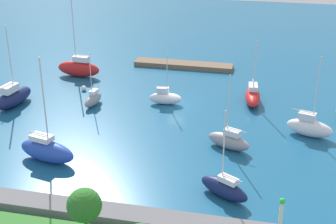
{
  "coord_description": "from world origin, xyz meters",
  "views": [
    {
      "loc": [
        -13.79,
        67.6,
        29.92
      ],
      "look_at": [
        0.0,
        6.03,
        1.5
      ],
      "focal_mm": 53.05,
      "sensor_mm": 36.0,
      "label": 1
    }
  ],
  "objects": [
    {
      "name": "pier_dock",
      "position": [
        2.37,
        -17.59,
        0.41
      ],
      "size": [
        18.07,
        3.11,
        0.82
      ],
      "primitive_type": "cube",
      "color": "brown",
      "rests_on": "ground"
    },
    {
      "name": "sailboat_gray_west_end",
      "position": [
        -9.17,
        12.0,
        1.11
      ],
      "size": [
        6.0,
        3.9,
        9.82
      ],
      "rotation": [
        0.0,
        0.0,
        5.89
      ],
      "color": "gray",
      "rests_on": "water"
    },
    {
      "name": "park_tree_midwest",
      "position": [
        1.05,
        34.39,
        5.03
      ],
      "size": [
        3.08,
        3.08,
        5.54
      ],
      "color": "brown",
      "rests_on": "shoreline_park"
    },
    {
      "name": "sailboat_navy_center_basin",
      "position": [
        24.01,
        5.5,
        1.4
      ],
      "size": [
        3.87,
        8.12,
        12.19
      ],
      "rotation": [
        0.0,
        0.0,
        4.55
      ],
      "color": "#141E4C",
      "rests_on": "water"
    },
    {
      "name": "sailboat_red_far_south",
      "position": [
        -11.11,
        -3.51,
        1.14
      ],
      "size": [
        2.91,
        7.22,
        9.95
      ],
      "rotation": [
        0.0,
        0.0,
        1.67
      ],
      "color": "red",
      "rests_on": "water"
    },
    {
      "name": "water",
      "position": [
        0.0,
        0.0,
        0.0
      ],
      "size": [
        160.0,
        160.0,
        0.0
      ],
      "primitive_type": "plane",
      "color": "#19567F",
      "rests_on": "ground"
    },
    {
      "name": "sailboat_red_lone_north",
      "position": [
        19.19,
        -8.69,
        1.57
      ],
      "size": [
        7.71,
        2.54,
        14.65
      ],
      "rotation": [
        0.0,
        0.0,
        6.24
      ],
      "color": "red",
      "rests_on": "water"
    },
    {
      "name": "mooring_buoy_white",
      "position": [
        15.94,
        -2.53,
        0.42
      ],
      "size": [
        0.83,
        0.83,
        0.83
      ],
      "primitive_type": "sphere",
      "color": "white",
      "rests_on": "water"
    },
    {
      "name": "sailboat_white_along_channel",
      "position": [
        1.79,
        -0.01,
        1.07
      ],
      "size": [
        5.12,
        2.09,
        7.89
      ],
      "rotation": [
        0.0,
        0.0,
        3.25
      ],
      "color": "white",
      "rests_on": "water"
    },
    {
      "name": "sailboat_white_outer_mooring",
      "position": [
        -19.15,
        6.18,
        1.31
      ],
      "size": [
        6.43,
        3.68,
        11.07
      ],
      "rotation": [
        0.0,
        0.0,
        2.86
      ],
      "color": "white",
      "rests_on": "water"
    },
    {
      "name": "sailboat_blue_inner_mooring",
      "position": [
        11.75,
        19.91,
        1.46
      ],
      "size": [
        7.8,
        4.0,
        13.12
      ],
      "rotation": [
        0.0,
        0.0,
        2.92
      ],
      "color": "#2347B2",
      "rests_on": "water"
    },
    {
      "name": "sailboat_gray_lone_south",
      "position": [
        12.3,
        2.8,
        0.99
      ],
      "size": [
        2.01,
        4.69,
        8.3
      ],
      "rotation": [
        0.0,
        0.0,
        1.42
      ],
      "color": "gray",
      "rests_on": "water"
    },
    {
      "name": "harbor_beacon",
      "position": [
        -15.65,
        29.42,
        3.34
      ],
      "size": [
        0.56,
        0.56,
        3.73
      ],
      "color": "silver",
      "rests_on": "breakwater"
    },
    {
      "name": "sailboat_navy_off_beacon",
      "position": [
        -9.88,
        22.98,
        1.13
      ],
      "size": [
        5.97,
        4.39,
        10.0
      ],
      "rotation": [
        0.0,
        0.0,
        5.76
      ],
      "color": "#141E4C",
      "rests_on": "water"
    },
    {
      "name": "breakwater",
      "position": [
        0.0,
        29.42,
        0.6
      ],
      "size": [
        70.03,
        2.65,
        1.19
      ],
      "primitive_type": "cube",
      "color": "slate",
      "rests_on": "ground"
    }
  ]
}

